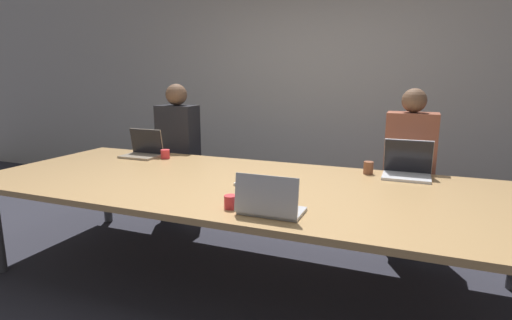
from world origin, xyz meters
name	(u,v)px	position (x,y,z in m)	size (l,w,h in m)	color
ground_plane	(246,279)	(0.00, 0.00, 0.00)	(24.00, 24.00, 0.00)	#2D2D38
curtain_wall	(321,83)	(0.00, 2.29, 1.40)	(12.00, 0.06, 2.80)	#BCB7B2
conference_table	(245,189)	(0.00, 0.00, 0.70)	(3.98, 1.53, 0.74)	tan
laptop_far_left	(143,149)	(-1.27, 0.53, 0.82)	(0.34, 0.25, 0.25)	gray
person_far_left	(179,154)	(-1.19, 0.99, 0.69)	(0.40, 0.24, 1.41)	#2D2D38
cup_far_left	(165,154)	(-1.02, 0.52, 0.78)	(0.08, 0.08, 0.08)	red
laptop_near_midright	(269,203)	(0.39, -0.56, 0.81)	(0.35, 0.23, 0.23)	#B7B7BC
cup_near_midright	(231,202)	(0.15, -0.54, 0.78)	(0.08, 0.08, 0.08)	red
laptop_far_right	(407,166)	(1.05, 0.62, 0.82)	(0.35, 0.27, 0.28)	silver
person_far_right	(408,175)	(1.06, 1.00, 0.67)	(0.40, 0.24, 1.39)	#2D2D38
cup_far_right	(368,168)	(0.78, 0.60, 0.79)	(0.07, 0.07, 0.10)	brown
stapler	(274,193)	(0.30, -0.24, 0.77)	(0.06, 0.15, 0.05)	black
notebook	(249,183)	(0.04, -0.03, 0.75)	(0.17, 0.14, 0.02)	silver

